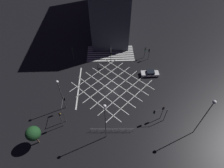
% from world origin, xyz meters
% --- Properties ---
extents(ground_plane, '(200.00, 200.00, 0.00)m').
position_xyz_m(ground_plane, '(0.00, 0.00, 0.00)').
color(ground_plane, black).
extents(road_markings, '(19.26, 25.28, 0.01)m').
position_xyz_m(road_markings, '(0.36, -7.71, 0.00)').
color(road_markings, silver).
rests_on(road_markings, ground_plane).
extents(traffic_light_sw_main, '(0.39, 0.36, 3.42)m').
position_xyz_m(traffic_light_sw_main, '(-9.87, -9.28, 2.45)').
color(traffic_light_sw_main, '#424244').
rests_on(traffic_light_sw_main, ground_plane).
extents(traffic_light_ne_main, '(0.39, 0.36, 4.56)m').
position_xyz_m(traffic_light_ne_main, '(9.51, 9.97, 3.24)').
color(traffic_light_ne_main, '#424244').
rests_on(traffic_light_ne_main, ground_plane).
extents(traffic_light_ne_cross, '(0.36, 2.82, 4.45)m').
position_xyz_m(traffic_light_ne_cross, '(9.27, 7.64, 3.28)').
color(traffic_light_ne_cross, '#424244').
rests_on(traffic_light_ne_cross, ground_plane).
extents(traffic_light_median_south, '(0.36, 1.93, 4.22)m').
position_xyz_m(traffic_light_median_south, '(-0.00, -7.96, 3.07)').
color(traffic_light_median_south, '#424244').
rests_on(traffic_light_median_south, ground_plane).
extents(traffic_light_nw_main, '(2.55, 0.36, 3.67)m').
position_xyz_m(traffic_light_nw_main, '(-8.33, 9.50, 2.70)').
color(traffic_light_nw_main, '#424244').
rests_on(traffic_light_nw_main, ground_plane).
extents(traffic_light_se_main, '(0.39, 0.36, 4.33)m').
position_xyz_m(traffic_light_se_main, '(9.71, -9.58, 3.08)').
color(traffic_light_se_main, '#424244').
rests_on(traffic_light_se_main, ground_plane).
extents(traffic_light_sw_cross, '(0.36, 0.39, 3.39)m').
position_xyz_m(traffic_light_sw_cross, '(-9.00, -9.91, 2.43)').
color(traffic_light_sw_cross, '#424244').
rests_on(traffic_light_sw_cross, ground_plane).
extents(traffic_light_nw_cross, '(0.36, 0.39, 3.80)m').
position_xyz_m(traffic_light_nw_cross, '(-9.14, 8.89, 2.72)').
color(traffic_light_nw_cross, '#424244').
rests_on(traffic_light_nw_cross, ground_plane).
extents(street_lamp_east, '(0.50, 0.50, 8.00)m').
position_xyz_m(street_lamp_east, '(9.77, 5.79, 5.59)').
color(street_lamp_east, '#424244').
rests_on(street_lamp_east, ground_plane).
extents(street_lamp_west, '(0.51, 0.51, 9.71)m').
position_xyz_m(street_lamp_west, '(1.47, 12.48, 6.71)').
color(street_lamp_west, '#424244').
rests_on(street_lamp_west, ground_plane).
extents(street_lamp_far, '(0.57, 0.57, 9.58)m').
position_xyz_m(street_lamp_far, '(-14.58, 12.17, 6.96)').
color(street_lamp_far, '#424244').
rests_on(street_lamp_far, ground_plane).
extents(street_tree_near, '(2.45, 2.45, 4.53)m').
position_xyz_m(street_tree_near, '(13.40, 13.14, 3.29)').
color(street_tree_near, brown).
rests_on(street_tree_near, ground_plane).
extents(waiting_car, '(4.29, 1.71, 1.30)m').
position_xyz_m(waiting_car, '(-9.30, -3.21, 0.61)').
color(waiting_car, silver).
rests_on(waiting_car, ground_plane).
extents(pedestrian_railing, '(7.84, 0.31, 1.05)m').
position_xyz_m(pedestrian_railing, '(0.39, 11.45, 0.67)').
color(pedestrian_railing, gray).
rests_on(pedestrian_railing, ground_plane).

